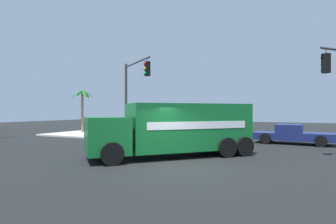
{
  "coord_description": "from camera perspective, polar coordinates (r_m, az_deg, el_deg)",
  "views": [
    {
      "loc": [
        -10.19,
        -4.49,
        2.34
      ],
      "look_at": [
        2.33,
        1.61,
        2.28
      ],
      "focal_mm": 28.96,
      "sensor_mm": 36.0,
      "label": 1
    }
  ],
  "objects": [
    {
      "name": "pickup_navy",
      "position": [
        21.21,
        24.69,
        -4.15
      ],
      "size": [
        2.51,
        5.31,
        1.38
      ],
      "color": "navy",
      "rests_on": "ground"
    },
    {
      "name": "sidewalk_corner_far",
      "position": [
        28.53,
        -10.87,
        -4.34
      ],
      "size": [
        10.63,
        10.63,
        0.14
      ],
      "primitive_type": "cube",
      "color": "beige",
      "rests_on": "ground"
    },
    {
      "name": "vending_machine_red",
      "position": [
        27.02,
        -6.42,
        -2.47
      ],
      "size": [
        1.06,
        1.13,
        1.85
      ],
      "color": "red",
      "rests_on": "sidewalk_corner_far"
    },
    {
      "name": "palm_tree_far",
      "position": [
        29.83,
        -17.6,
        1.81
      ],
      "size": [
        2.4,
        2.45,
        4.48
      ],
      "color": "#7A6647",
      "rests_on": "sidewalk_corner_far"
    },
    {
      "name": "ground_plane",
      "position": [
        11.38,
        2.19,
        -11.63
      ],
      "size": [
        100.0,
        100.0,
        0.0
      ],
      "primitive_type": "plane",
      "color": "black"
    },
    {
      "name": "delivery_truck",
      "position": [
        13.99,
        1.65,
        -3.49
      ],
      "size": [
        7.82,
        7.55,
        2.71
      ],
      "color": "#146B2D",
      "rests_on": "ground"
    },
    {
      "name": "traffic_light_secondary",
      "position": [
        20.49,
        -7.48,
        5.1
      ],
      "size": [
        2.84,
        3.85,
        5.95
      ],
      "color": "#38383D",
      "rests_on": "sidewalk_corner_far"
    }
  ]
}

